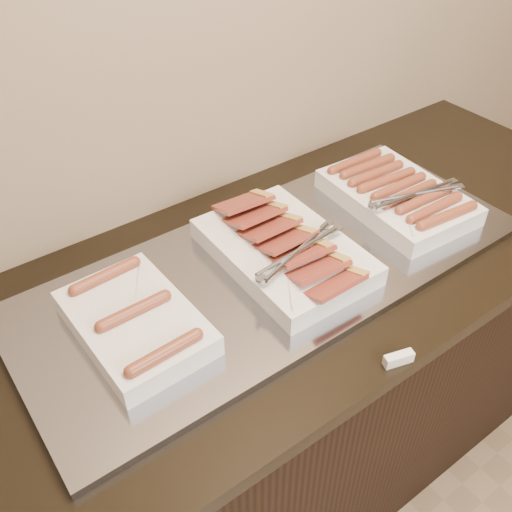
{
  "coord_description": "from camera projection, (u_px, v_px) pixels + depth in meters",
  "views": [
    {
      "loc": [
        -0.64,
        1.35,
        1.78
      ],
      "look_at": [
        -0.07,
        2.13,
        0.97
      ],
      "focal_mm": 40.0,
      "sensor_mm": 36.0,
      "label": 1
    }
  ],
  "objects": [
    {
      "name": "dish_left",
      "position": [
        135.0,
        322.0,
        1.14
      ],
      "size": [
        0.22,
        0.32,
        0.07
      ],
      "rotation": [
        0.0,
        0.0,
        0.03
      ],
      "color": "white",
      "rests_on": "warming_tray"
    },
    {
      "name": "warming_tray",
      "position": [
        276.0,
        266.0,
        1.32
      ],
      "size": [
        1.2,
        0.5,
        0.02
      ],
      "primitive_type": "cube",
      "color": "#91939E",
      "rests_on": "counter"
    },
    {
      "name": "dish_right",
      "position": [
        398.0,
        195.0,
        1.47
      ],
      "size": [
        0.28,
        0.39,
        0.08
      ],
      "rotation": [
        0.0,
        0.0,
        -0.07
      ],
      "color": "white",
      "rests_on": "warming_tray"
    },
    {
      "name": "dish_center",
      "position": [
        285.0,
        250.0,
        1.3
      ],
      "size": [
        0.28,
        0.42,
        0.09
      ],
      "rotation": [
        0.0,
        0.0,
        -0.02
      ],
      "color": "white",
      "rests_on": "warming_tray"
    },
    {
      "name": "label_holder",
      "position": [
        399.0,
        359.0,
        1.11
      ],
      "size": [
        0.06,
        0.03,
        0.02
      ],
      "primitive_type": "cube",
      "rotation": [
        0.0,
        0.0,
        -0.28
      ],
      "color": "white",
      "rests_on": "counter"
    },
    {
      "name": "counter",
      "position": [
        276.0,
        385.0,
        1.62
      ],
      "size": [
        2.06,
        0.76,
        0.9
      ],
      "color": "black",
      "rests_on": "ground"
    }
  ]
}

